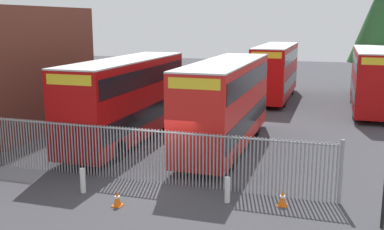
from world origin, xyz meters
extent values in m
plane|color=#3D3D42|center=(0.00, 8.00, 0.00)|extent=(100.00, 100.00, 0.00)
cylinder|color=gray|center=(-7.69, 0.00, 1.10)|extent=(0.06, 0.06, 2.20)
cylinder|color=gray|center=(-7.55, 0.00, 1.10)|extent=(0.06, 0.06, 2.20)
cylinder|color=gray|center=(-7.41, 0.00, 1.10)|extent=(0.06, 0.06, 2.20)
cylinder|color=gray|center=(-7.27, 0.00, 1.10)|extent=(0.06, 0.06, 2.20)
cylinder|color=gray|center=(-7.13, 0.00, 1.10)|extent=(0.06, 0.06, 2.20)
cylinder|color=gray|center=(-6.99, 0.00, 1.10)|extent=(0.06, 0.06, 2.20)
cylinder|color=gray|center=(-6.85, 0.00, 1.10)|extent=(0.06, 0.06, 2.20)
cylinder|color=gray|center=(-6.71, 0.00, 1.10)|extent=(0.06, 0.06, 2.20)
cylinder|color=gray|center=(-6.57, 0.00, 1.10)|extent=(0.06, 0.06, 2.20)
cylinder|color=gray|center=(-6.42, 0.00, 1.10)|extent=(0.06, 0.06, 2.20)
cylinder|color=gray|center=(-6.28, 0.00, 1.10)|extent=(0.06, 0.06, 2.20)
cylinder|color=gray|center=(-6.14, 0.00, 1.10)|extent=(0.06, 0.06, 2.20)
cylinder|color=gray|center=(-6.00, 0.00, 1.10)|extent=(0.06, 0.06, 2.20)
cylinder|color=gray|center=(-5.86, 0.00, 1.10)|extent=(0.06, 0.06, 2.20)
cylinder|color=gray|center=(-5.72, 0.00, 1.10)|extent=(0.06, 0.06, 2.20)
cylinder|color=gray|center=(-5.58, 0.00, 1.10)|extent=(0.06, 0.06, 2.20)
cylinder|color=gray|center=(-5.44, 0.00, 1.10)|extent=(0.06, 0.06, 2.20)
cylinder|color=gray|center=(-5.30, 0.00, 1.10)|extent=(0.06, 0.06, 2.20)
cylinder|color=gray|center=(-5.16, 0.00, 1.10)|extent=(0.06, 0.06, 2.20)
cylinder|color=gray|center=(-5.02, 0.00, 1.10)|extent=(0.06, 0.06, 2.20)
cylinder|color=gray|center=(-4.88, 0.00, 1.10)|extent=(0.06, 0.06, 2.20)
cylinder|color=gray|center=(-4.74, 0.00, 1.10)|extent=(0.06, 0.06, 2.20)
cylinder|color=gray|center=(-4.60, 0.00, 1.10)|extent=(0.06, 0.06, 2.20)
cylinder|color=gray|center=(-4.46, 0.00, 1.10)|extent=(0.06, 0.06, 2.20)
cylinder|color=gray|center=(-4.32, 0.00, 1.10)|extent=(0.06, 0.06, 2.20)
cylinder|color=gray|center=(-4.18, 0.00, 1.10)|extent=(0.06, 0.06, 2.20)
cylinder|color=gray|center=(-4.04, 0.00, 1.10)|extent=(0.06, 0.06, 2.20)
cylinder|color=gray|center=(-3.90, 0.00, 1.10)|extent=(0.06, 0.06, 2.20)
cylinder|color=gray|center=(-3.76, 0.00, 1.10)|extent=(0.06, 0.06, 2.20)
cylinder|color=gray|center=(-3.62, 0.00, 1.10)|extent=(0.06, 0.06, 2.20)
cylinder|color=gray|center=(-3.48, 0.00, 1.10)|extent=(0.06, 0.06, 2.20)
cylinder|color=gray|center=(-3.34, 0.00, 1.10)|extent=(0.06, 0.06, 2.20)
cylinder|color=gray|center=(-3.20, 0.00, 1.10)|extent=(0.06, 0.06, 2.20)
cylinder|color=gray|center=(-3.06, 0.00, 1.10)|extent=(0.06, 0.06, 2.20)
cylinder|color=gray|center=(-2.92, 0.00, 1.10)|extent=(0.06, 0.06, 2.20)
cylinder|color=gray|center=(-2.77, 0.00, 1.10)|extent=(0.06, 0.06, 2.20)
cylinder|color=gray|center=(-2.63, 0.00, 1.10)|extent=(0.06, 0.06, 2.20)
cylinder|color=gray|center=(-2.49, 0.00, 1.10)|extent=(0.06, 0.06, 2.20)
cylinder|color=gray|center=(-2.35, 0.00, 1.10)|extent=(0.06, 0.06, 2.20)
cylinder|color=gray|center=(-2.21, 0.00, 1.10)|extent=(0.06, 0.06, 2.20)
cylinder|color=gray|center=(-2.07, 0.00, 1.10)|extent=(0.06, 0.06, 2.20)
cylinder|color=gray|center=(-1.93, 0.00, 1.10)|extent=(0.06, 0.06, 2.20)
cylinder|color=gray|center=(-1.79, 0.00, 1.10)|extent=(0.06, 0.06, 2.20)
cylinder|color=gray|center=(-1.65, 0.00, 1.10)|extent=(0.06, 0.06, 2.20)
cylinder|color=gray|center=(-1.51, 0.00, 1.10)|extent=(0.06, 0.06, 2.20)
cylinder|color=gray|center=(-1.37, 0.00, 1.10)|extent=(0.06, 0.06, 2.20)
cylinder|color=gray|center=(-1.23, 0.00, 1.10)|extent=(0.06, 0.06, 2.20)
cylinder|color=gray|center=(-1.09, 0.00, 1.10)|extent=(0.06, 0.06, 2.20)
cylinder|color=gray|center=(-0.95, 0.00, 1.10)|extent=(0.06, 0.06, 2.20)
cylinder|color=gray|center=(-0.81, 0.00, 1.10)|extent=(0.06, 0.06, 2.20)
cylinder|color=gray|center=(-0.67, 0.00, 1.10)|extent=(0.06, 0.06, 2.20)
cylinder|color=gray|center=(-0.53, 0.00, 1.10)|extent=(0.06, 0.06, 2.20)
cylinder|color=gray|center=(-0.39, 0.00, 1.10)|extent=(0.06, 0.06, 2.20)
cylinder|color=gray|center=(-0.25, 0.00, 1.10)|extent=(0.06, 0.06, 2.20)
cylinder|color=gray|center=(-0.11, 0.00, 1.10)|extent=(0.06, 0.06, 2.20)
cylinder|color=gray|center=(0.03, 0.00, 1.10)|extent=(0.06, 0.06, 2.20)
cylinder|color=gray|center=(0.17, 0.00, 1.10)|extent=(0.06, 0.06, 2.20)
cylinder|color=gray|center=(0.31, 0.00, 1.10)|extent=(0.06, 0.06, 2.20)
cylinder|color=gray|center=(0.45, 0.00, 1.10)|extent=(0.06, 0.06, 2.20)
cylinder|color=gray|center=(0.59, 0.00, 1.10)|extent=(0.06, 0.06, 2.20)
cylinder|color=gray|center=(0.74, 0.00, 1.10)|extent=(0.06, 0.06, 2.20)
cylinder|color=gray|center=(0.88, 0.00, 1.10)|extent=(0.06, 0.06, 2.20)
cylinder|color=gray|center=(1.02, 0.00, 1.10)|extent=(0.06, 0.06, 2.20)
cylinder|color=gray|center=(1.16, 0.00, 1.10)|extent=(0.06, 0.06, 2.20)
cylinder|color=gray|center=(1.30, 0.00, 1.10)|extent=(0.06, 0.06, 2.20)
cylinder|color=gray|center=(1.44, 0.00, 1.10)|extent=(0.06, 0.06, 2.20)
cylinder|color=gray|center=(1.58, 0.00, 1.10)|extent=(0.06, 0.06, 2.20)
cylinder|color=gray|center=(1.72, 0.00, 1.10)|extent=(0.06, 0.06, 2.20)
cylinder|color=gray|center=(1.86, 0.00, 1.10)|extent=(0.06, 0.06, 2.20)
cylinder|color=gray|center=(2.00, 0.00, 1.10)|extent=(0.06, 0.06, 2.20)
cylinder|color=gray|center=(2.14, 0.00, 1.10)|extent=(0.06, 0.06, 2.20)
cylinder|color=gray|center=(2.28, 0.00, 1.10)|extent=(0.06, 0.06, 2.20)
cylinder|color=gray|center=(2.42, 0.00, 1.10)|extent=(0.06, 0.06, 2.20)
cylinder|color=gray|center=(2.56, 0.00, 1.10)|extent=(0.06, 0.06, 2.20)
cylinder|color=gray|center=(2.70, 0.00, 1.10)|extent=(0.06, 0.06, 2.20)
cylinder|color=gray|center=(2.84, 0.00, 1.10)|extent=(0.06, 0.06, 2.20)
cylinder|color=gray|center=(2.98, 0.00, 1.10)|extent=(0.06, 0.06, 2.20)
cylinder|color=gray|center=(3.12, 0.00, 1.10)|extent=(0.06, 0.06, 2.20)
cylinder|color=gray|center=(3.26, 0.00, 1.10)|extent=(0.06, 0.06, 2.20)
cylinder|color=gray|center=(3.40, 0.00, 1.10)|extent=(0.06, 0.06, 2.20)
cylinder|color=gray|center=(3.54, 0.00, 1.10)|extent=(0.06, 0.06, 2.20)
cylinder|color=gray|center=(3.68, 0.00, 1.10)|extent=(0.06, 0.06, 2.20)
cylinder|color=gray|center=(3.82, 0.00, 1.10)|extent=(0.06, 0.06, 2.20)
cylinder|color=gray|center=(3.96, 0.00, 1.10)|extent=(0.06, 0.06, 2.20)
cylinder|color=gray|center=(4.10, 0.00, 1.10)|extent=(0.06, 0.06, 2.20)
cylinder|color=gray|center=(4.24, 0.00, 1.10)|extent=(0.06, 0.06, 2.20)
cylinder|color=gray|center=(4.39, 0.00, 1.10)|extent=(0.06, 0.06, 2.20)
cylinder|color=gray|center=(4.53, 0.00, 1.10)|extent=(0.06, 0.06, 2.20)
cylinder|color=gray|center=(4.67, 0.00, 1.10)|extent=(0.06, 0.06, 2.20)
cylinder|color=gray|center=(4.81, 0.00, 1.10)|extent=(0.06, 0.06, 2.20)
cylinder|color=gray|center=(4.95, 0.00, 1.10)|extent=(0.06, 0.06, 2.20)
cylinder|color=gray|center=(5.09, 0.00, 1.10)|extent=(0.06, 0.06, 2.20)
cylinder|color=gray|center=(5.23, 0.00, 1.10)|extent=(0.06, 0.06, 2.20)
cylinder|color=gray|center=(5.37, 0.00, 1.10)|extent=(0.06, 0.06, 2.20)
cylinder|color=gray|center=(5.51, 0.00, 1.10)|extent=(0.06, 0.06, 2.20)
cylinder|color=gray|center=(5.65, 0.00, 1.10)|extent=(0.06, 0.06, 2.20)
cylinder|color=gray|center=(5.79, 0.00, 1.10)|extent=(0.06, 0.06, 2.20)
cylinder|color=gray|center=(5.93, 0.00, 1.10)|extent=(0.06, 0.06, 2.20)
cylinder|color=gray|center=(6.07, 0.00, 1.10)|extent=(0.06, 0.06, 2.20)
cylinder|color=gray|center=(6.21, 0.00, 1.10)|extent=(0.06, 0.06, 2.20)
cylinder|color=gray|center=(6.35, 0.00, 1.10)|extent=(0.06, 0.06, 2.20)
cylinder|color=gray|center=(6.49, 0.00, 1.10)|extent=(0.06, 0.06, 2.20)
cylinder|color=gray|center=(6.63, 0.00, 1.10)|extent=(0.06, 0.06, 2.20)
cylinder|color=gray|center=(6.77, 0.00, 1.10)|extent=(0.06, 0.06, 2.20)
cylinder|color=gray|center=(-0.81, 0.00, 2.12)|extent=(15.16, 0.07, 0.07)
cylinder|color=gray|center=(6.77, 0.00, 1.18)|extent=(0.14, 0.14, 2.35)
cube|color=#B70C0C|center=(-4.11, 5.49, 2.35)|extent=(2.50, 10.80, 4.00)
cube|color=black|center=(-4.11, 5.49, 1.55)|extent=(2.54, 10.37, 0.90)
cube|color=black|center=(-4.11, 5.49, 3.55)|extent=(2.54, 10.37, 0.90)
cube|color=yellow|center=(-4.11, 0.14, 4.00)|extent=(2.12, 0.12, 0.44)
cube|color=silver|center=(-4.11, 5.49, 4.38)|extent=(2.50, 10.80, 0.08)
cylinder|color=black|center=(-5.21, 2.14, 0.52)|extent=(0.30, 1.04, 1.04)
cylinder|color=black|center=(-3.01, 2.14, 0.52)|extent=(0.30, 1.04, 1.04)
cylinder|color=black|center=(-5.21, 8.46, 0.52)|extent=(0.30, 1.04, 1.04)
cylinder|color=black|center=(-3.01, 8.46, 0.52)|extent=(0.30, 1.04, 1.04)
cube|color=red|center=(1.17, 5.94, 2.35)|extent=(2.50, 10.80, 4.00)
cube|color=black|center=(1.17, 5.94, 1.55)|extent=(2.54, 10.37, 0.90)
cube|color=black|center=(1.17, 5.94, 3.55)|extent=(2.54, 10.37, 0.90)
cube|color=yellow|center=(1.17, 0.59, 4.00)|extent=(2.12, 0.12, 0.44)
cube|color=silver|center=(1.17, 5.94, 4.38)|extent=(2.50, 10.80, 0.08)
cylinder|color=black|center=(0.07, 2.60, 0.52)|extent=(0.30, 1.04, 1.04)
cylinder|color=black|center=(2.27, 2.60, 0.52)|extent=(0.30, 1.04, 1.04)
cylinder|color=black|center=(0.07, 8.91, 0.52)|extent=(0.30, 1.04, 1.04)
cylinder|color=black|center=(2.27, 8.91, 0.52)|extent=(0.30, 1.04, 1.04)
cube|color=#B70C0C|center=(8.86, 18.48, 2.35)|extent=(2.50, 10.80, 4.00)
cube|color=black|center=(8.86, 18.48, 1.55)|extent=(2.54, 10.37, 0.90)
cube|color=black|center=(8.86, 18.48, 3.55)|extent=(2.54, 10.37, 0.90)
cube|color=yellow|center=(8.86, 13.13, 4.00)|extent=(2.12, 0.12, 0.44)
cube|color=silver|center=(8.86, 18.48, 4.38)|extent=(2.50, 10.80, 0.08)
cylinder|color=black|center=(7.76, 15.13, 0.52)|extent=(0.30, 1.04, 1.04)
cylinder|color=black|center=(7.76, 21.45, 0.52)|extent=(0.30, 1.04, 1.04)
cylinder|color=black|center=(9.96, 21.45, 0.52)|extent=(0.30, 1.04, 1.04)
cube|color=#B70C0C|center=(1.67, 21.37, 2.35)|extent=(2.50, 10.80, 4.00)
cube|color=black|center=(1.67, 21.37, 1.55)|extent=(2.54, 10.37, 0.90)
cube|color=black|center=(1.67, 21.37, 3.55)|extent=(2.54, 10.37, 0.90)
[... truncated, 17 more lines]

